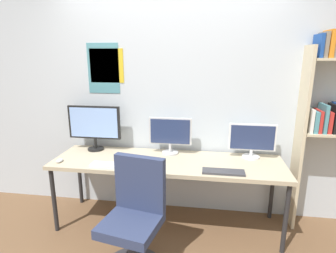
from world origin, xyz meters
name	(u,v)px	position (x,y,z in m)	size (l,w,h in m)	color
wall_back	(173,100)	(0.00, 1.02, 1.30)	(4.77, 0.11, 2.60)	silver
desk	(167,165)	(0.00, 0.60, 0.69)	(2.37, 0.68, 0.74)	tan
office_chair	(134,228)	(-0.17, -0.10, 0.40)	(0.52, 0.52, 0.99)	#2D2D33
monitor_left	(94,125)	(-0.87, 0.81, 1.04)	(0.60, 0.18, 0.51)	black
monitor_center	(170,134)	(0.00, 0.81, 0.96)	(0.47, 0.18, 0.40)	silver
monitor_right	(252,140)	(0.87, 0.81, 0.94)	(0.48, 0.18, 0.37)	silver
keyboard_left	(107,165)	(-0.56, 0.37, 0.75)	(0.33, 0.13, 0.02)	silver
keyboard_right	(223,172)	(0.56, 0.37, 0.75)	(0.39, 0.13, 0.02)	#38383D
computer_mouse	(59,160)	(-1.08, 0.39, 0.76)	(0.06, 0.10, 0.03)	silver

